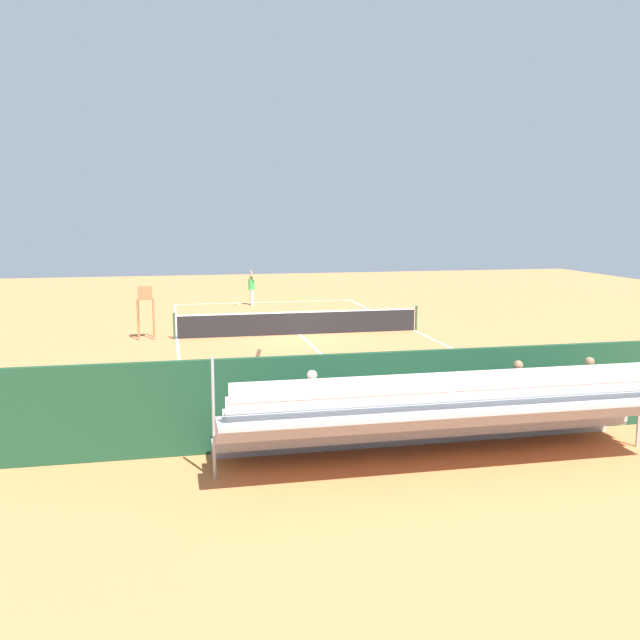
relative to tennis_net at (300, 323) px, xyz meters
name	(u,v)px	position (x,y,z in m)	size (l,w,h in m)	color
ground_plane	(300,334)	(0.00, 0.00, -0.50)	(60.00, 60.00, 0.00)	#D17542
court_line_markings	(300,334)	(0.00, -0.04, -0.50)	(10.10, 22.20, 0.01)	white
tennis_net	(300,323)	(0.00, 0.00, 0.00)	(10.30, 0.10, 1.07)	black
backdrop_wall	(415,395)	(0.00, 14.00, 0.50)	(18.00, 0.16, 2.00)	#194228
bleacher_stand	(441,416)	(-0.07, 15.31, 0.41)	(9.06, 2.40, 2.35)	#9EA0A5
umpire_chair	(145,307)	(6.20, -0.23, 0.81)	(0.67, 0.67, 2.14)	olive
courtside_bench	(467,402)	(-1.57, 13.27, 0.06)	(1.80, 0.40, 0.93)	#9E754C
equipment_bag	(381,425)	(0.60, 13.40, -0.32)	(0.90, 0.36, 0.36)	#B22D2D
tennis_player	(252,287)	(0.84, -9.98, 0.51)	(0.40, 0.55, 1.93)	white
tennis_racket	(238,304)	(1.58, -10.35, -0.49)	(0.46, 0.56, 0.03)	black
tennis_ball_near	(263,312)	(0.64, -6.85, -0.47)	(0.07, 0.07, 0.07)	#CCDB33
tennis_ball_far	(298,305)	(-1.61, -9.25, -0.47)	(0.07, 0.07, 0.07)	#CCDB33
line_judge	(257,390)	(3.36, 12.89, 0.51)	(0.38, 0.54, 1.93)	#232328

